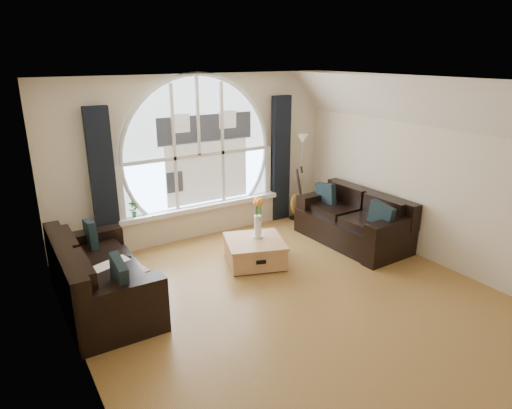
% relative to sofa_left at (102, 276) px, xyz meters
% --- Properties ---
extents(ground, '(5.00, 5.50, 0.01)m').
position_rel_sofa_left_xyz_m(ground, '(2.05, -1.19, -0.40)').
color(ground, brown).
rests_on(ground, ground).
extents(ceiling, '(5.00, 5.50, 0.01)m').
position_rel_sofa_left_xyz_m(ceiling, '(2.05, -1.19, 2.30)').
color(ceiling, silver).
rests_on(ceiling, ground).
extents(wall_back, '(5.00, 0.01, 2.70)m').
position_rel_sofa_left_xyz_m(wall_back, '(2.05, 1.56, 0.95)').
color(wall_back, beige).
rests_on(wall_back, ground).
extents(wall_left, '(0.01, 5.50, 2.70)m').
position_rel_sofa_left_xyz_m(wall_left, '(-0.45, -1.19, 0.95)').
color(wall_left, beige).
rests_on(wall_left, ground).
extents(wall_right, '(0.01, 5.50, 2.70)m').
position_rel_sofa_left_xyz_m(wall_right, '(4.55, -1.19, 0.95)').
color(wall_right, beige).
rests_on(wall_right, ground).
extents(attic_slope, '(0.92, 5.50, 0.72)m').
position_rel_sofa_left_xyz_m(attic_slope, '(4.25, -1.19, 1.95)').
color(attic_slope, silver).
rests_on(attic_slope, ground).
extents(arched_window, '(2.60, 0.06, 2.15)m').
position_rel_sofa_left_xyz_m(arched_window, '(2.05, 1.53, 1.23)').
color(arched_window, silver).
rests_on(arched_window, wall_back).
extents(window_sill, '(2.90, 0.22, 0.08)m').
position_rel_sofa_left_xyz_m(window_sill, '(2.05, 1.46, 0.11)').
color(window_sill, white).
rests_on(window_sill, wall_back).
extents(window_frame, '(2.76, 0.08, 2.15)m').
position_rel_sofa_left_xyz_m(window_frame, '(2.05, 1.50, 1.23)').
color(window_frame, white).
rests_on(window_frame, wall_back).
extents(neighbor_house, '(1.70, 0.02, 1.50)m').
position_rel_sofa_left_xyz_m(neighbor_house, '(2.20, 1.51, 1.10)').
color(neighbor_house, silver).
rests_on(neighbor_house, wall_back).
extents(curtain_left, '(0.35, 0.12, 2.30)m').
position_rel_sofa_left_xyz_m(curtain_left, '(0.45, 1.44, 0.75)').
color(curtain_left, black).
rests_on(curtain_left, ground).
extents(curtain_right, '(0.35, 0.12, 2.30)m').
position_rel_sofa_left_xyz_m(curtain_right, '(3.65, 1.44, 0.75)').
color(curtain_right, black).
rests_on(curtain_right, ground).
extents(sofa_left, '(0.99, 1.97, 0.87)m').
position_rel_sofa_left_xyz_m(sofa_left, '(0.00, 0.00, 0.00)').
color(sofa_left, black).
rests_on(sofa_left, ground).
extents(sofa_right, '(1.01, 1.91, 0.84)m').
position_rel_sofa_left_xyz_m(sofa_right, '(4.01, -0.15, 0.00)').
color(sofa_right, black).
rests_on(sofa_right, ground).
extents(coffee_chest, '(1.06, 1.06, 0.41)m').
position_rel_sofa_left_xyz_m(coffee_chest, '(2.22, 0.03, -0.20)').
color(coffee_chest, '#A77649').
rests_on(coffee_chest, ground).
extents(throw_blanket, '(0.71, 0.71, 0.10)m').
position_rel_sofa_left_xyz_m(throw_blanket, '(0.14, -0.23, 0.10)').
color(throw_blanket, silver).
rests_on(throw_blanket, sofa_left).
extents(vase_flowers, '(0.24, 0.24, 0.70)m').
position_rel_sofa_left_xyz_m(vase_flowers, '(2.32, 0.09, 0.36)').
color(vase_flowers, white).
rests_on(vase_flowers, coffee_chest).
extents(floor_lamp, '(0.24, 0.24, 1.60)m').
position_rel_sofa_left_xyz_m(floor_lamp, '(4.01, 1.27, 0.40)').
color(floor_lamp, '#B2B2B2').
rests_on(floor_lamp, ground).
extents(guitar, '(0.42, 0.35, 1.06)m').
position_rel_sofa_left_xyz_m(guitar, '(3.87, 1.20, 0.13)').
color(guitar, olive).
rests_on(guitar, ground).
extents(potted_plant, '(0.16, 0.12, 0.27)m').
position_rel_sofa_left_xyz_m(potted_plant, '(0.87, 1.46, 0.29)').
color(potted_plant, '#1E6023').
rests_on(potted_plant, window_sill).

